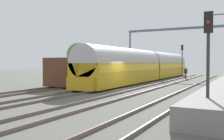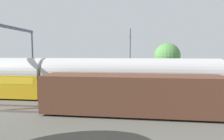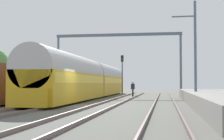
% 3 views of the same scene
% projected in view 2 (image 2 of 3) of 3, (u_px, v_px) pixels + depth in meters
% --- Properties ---
extents(ground, '(120.00, 120.00, 0.00)m').
position_uv_depth(ground, '(173.00, 97.00, 19.15)').
color(ground, '#585750').
extents(track_far_west, '(1.52, 60.00, 0.16)m').
position_uv_depth(track_far_west, '(189.00, 115.00, 13.39)').
color(track_far_west, '#6A5753').
rests_on(track_far_west, ground).
extents(track_west, '(1.52, 60.00, 0.16)m').
position_uv_depth(track_west, '(177.00, 101.00, 17.23)').
color(track_west, '#6A5753').
rests_on(track_west, ground).
extents(track_east, '(1.52, 60.00, 0.16)m').
position_uv_depth(track_east, '(169.00, 92.00, 21.07)').
color(track_east, '#6A5753').
rests_on(track_east, ground).
extents(track_far_east, '(1.52, 60.00, 0.16)m').
position_uv_depth(track_far_east, '(164.00, 86.00, 24.90)').
color(track_far_east, '#6A5753').
rests_on(track_far_east, ground).
extents(platform, '(4.40, 28.00, 0.90)m').
position_uv_depth(platform, '(147.00, 79.00, 28.88)').
color(platform, gray).
rests_on(platform, ground).
extents(passenger_train, '(2.93, 32.85, 3.82)m').
position_uv_depth(passenger_train, '(46.00, 78.00, 18.56)').
color(passenger_train, gold).
rests_on(passenger_train, ground).
extents(freight_car, '(2.80, 13.00, 2.70)m').
position_uv_depth(freight_car, '(132.00, 94.00, 13.75)').
color(freight_car, '#563323').
rests_on(freight_car, ground).
extents(person_crossing, '(0.42, 0.47, 1.73)m').
position_uv_depth(person_crossing, '(32.00, 81.00, 23.20)').
color(person_crossing, '#2C2C2C').
rests_on(person_crossing, ground).
extents(catenary_pole_east_mid, '(1.90, 0.20, 8.00)m').
position_uv_depth(catenary_pole_east_mid, '(130.00, 55.00, 27.41)').
color(catenary_pole_east_mid, slate).
rests_on(catenary_pole_east_mid, ground).
extents(tree_east_background, '(4.32, 4.32, 6.15)m').
position_uv_depth(tree_east_background, '(167.00, 56.00, 31.84)').
color(tree_east_background, '#4C3826').
rests_on(tree_east_background, ground).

